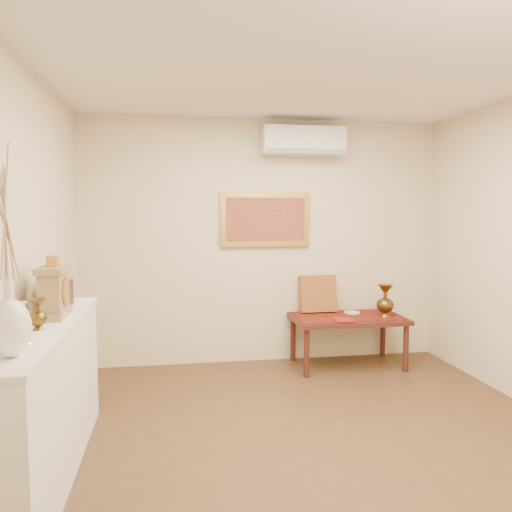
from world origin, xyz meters
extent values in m
plane|color=brown|center=(0.00, 0.00, 0.00)|extent=(4.50, 4.50, 0.00)
plane|color=silver|center=(0.00, 0.00, 2.70)|extent=(4.50, 4.50, 0.00)
cube|color=beige|center=(0.00, 2.25, 1.35)|extent=(4.00, 0.02, 2.70)
cube|color=beige|center=(-2.00, 0.00, 1.35)|extent=(0.02, 4.50, 2.70)
cube|color=#5F190F|center=(0.85, 1.88, 0.55)|extent=(1.14, 0.59, 0.01)
cylinder|color=white|center=(0.95, 2.01, 0.56)|extent=(0.18, 0.18, 0.01)
cube|color=maroon|center=(0.73, 1.68, 0.56)|extent=(0.21, 0.27, 0.01)
cube|color=maroon|center=(0.59, 2.14, 0.76)|extent=(0.41, 0.18, 0.42)
cube|color=white|center=(-1.82, 0.00, 0.47)|extent=(0.35, 2.00, 0.95)
cube|color=white|center=(-1.82, 0.00, 0.96)|extent=(0.37, 2.02, 0.03)
cube|color=#9F8051|center=(-1.80, 0.24, 1.00)|extent=(0.16, 0.36, 0.05)
cube|color=#9F8051|center=(-1.80, 0.24, 1.16)|extent=(0.14, 0.30, 0.25)
cylinder|color=beige|center=(-1.73, 0.24, 1.16)|extent=(0.01, 0.17, 0.17)
cylinder|color=#B18738|center=(-1.72, 0.24, 1.16)|extent=(0.01, 0.19, 0.19)
cube|color=#9F8051|center=(-1.80, 0.24, 1.30)|extent=(0.17, 0.34, 0.04)
cube|color=#B18738|center=(-1.80, 0.24, 1.35)|extent=(0.06, 0.11, 0.07)
cube|color=#9F8051|center=(-1.83, 0.56, 1.09)|extent=(0.15, 0.20, 0.22)
cube|color=#451E14|center=(-1.76, 0.56, 1.04)|extent=(0.01, 0.17, 0.09)
cube|color=#451E14|center=(-1.76, 0.56, 1.14)|extent=(0.01, 0.17, 0.09)
cube|color=#9F8051|center=(-1.83, 0.56, 1.21)|extent=(0.16, 0.21, 0.02)
cube|color=#451E14|center=(0.85, 1.88, 0.53)|extent=(1.20, 0.70, 0.05)
cylinder|color=#451E14|center=(0.31, 1.59, 0.25)|extent=(0.06, 0.06, 0.50)
cylinder|color=#451E14|center=(1.39, 1.59, 0.25)|extent=(0.06, 0.06, 0.50)
cylinder|color=#451E14|center=(0.31, 2.17, 0.25)|extent=(0.06, 0.06, 0.50)
cylinder|color=#451E14|center=(1.39, 2.17, 0.25)|extent=(0.06, 0.06, 0.50)
cube|color=#B18738|center=(0.00, 2.23, 1.60)|extent=(1.00, 0.05, 0.60)
cube|color=#A25438|center=(0.00, 2.20, 1.60)|extent=(0.88, 0.01, 0.48)
cube|color=silver|center=(0.40, 2.12, 2.45)|extent=(0.90, 0.24, 0.30)
cube|color=gray|center=(0.40, 2.00, 2.33)|extent=(0.86, 0.02, 0.05)
camera|label=1|loc=(-1.02, -3.22, 1.68)|focal=35.00mm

